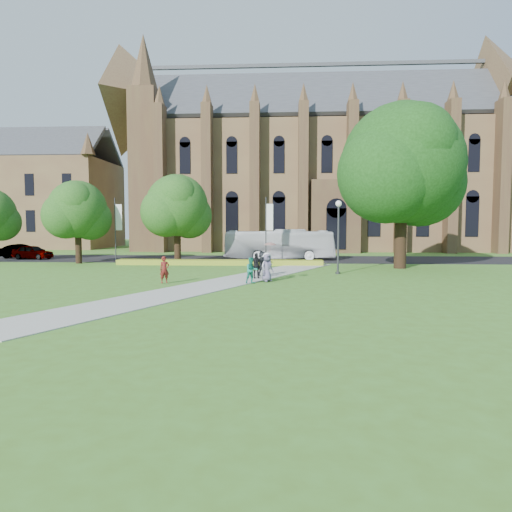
# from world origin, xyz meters

# --- Properties ---
(ground) EXTENTS (160.00, 160.00, 0.00)m
(ground) POSITION_xyz_m (0.00, 0.00, 0.00)
(ground) COLOR #476F21
(ground) RESTS_ON ground
(road) EXTENTS (160.00, 10.00, 0.02)m
(road) POSITION_xyz_m (0.00, 20.00, 0.01)
(road) COLOR black
(road) RESTS_ON ground
(footpath) EXTENTS (15.58, 28.54, 0.04)m
(footpath) POSITION_xyz_m (0.00, 1.00, 0.02)
(footpath) COLOR #B2B2A8
(footpath) RESTS_ON ground
(flower_hedge) EXTENTS (18.00, 1.40, 0.45)m
(flower_hedge) POSITION_xyz_m (-2.00, 13.20, 0.23)
(flower_hedge) COLOR gold
(flower_hedge) RESTS_ON ground
(cathedral) EXTENTS (52.60, 18.25, 28.00)m
(cathedral) POSITION_xyz_m (10.00, 39.73, 12.98)
(cathedral) COLOR brown
(cathedral) RESTS_ON ground
(building_west) EXTENTS (22.00, 14.00, 18.30)m
(building_west) POSITION_xyz_m (-34.00, 42.00, 9.21)
(building_west) COLOR brown
(building_west) RESTS_ON ground
(streetlamp) EXTENTS (0.44, 0.44, 5.24)m
(streetlamp) POSITION_xyz_m (7.50, 6.50, 3.30)
(streetlamp) COLOR #38383D
(streetlamp) RESTS_ON ground
(large_tree) EXTENTS (9.60, 9.60, 13.20)m
(large_tree) POSITION_xyz_m (13.00, 11.00, 8.37)
(large_tree) COLOR #332114
(large_tree) RESTS_ON ground
(street_tree_0) EXTENTS (5.20, 5.20, 7.50)m
(street_tree_0) POSITION_xyz_m (-15.00, 14.00, 4.87)
(street_tree_0) COLOR #332114
(street_tree_0) RESTS_ON ground
(street_tree_1) EXTENTS (5.60, 5.60, 8.05)m
(street_tree_1) POSITION_xyz_m (-6.00, 14.50, 5.22)
(street_tree_1) COLOR #332114
(street_tree_1) RESTS_ON ground
(banner_pole_0) EXTENTS (0.70, 0.10, 6.00)m
(banner_pole_0) POSITION_xyz_m (2.11, 15.20, 3.39)
(banner_pole_0) COLOR #38383D
(banner_pole_0) RESTS_ON ground
(banner_pole_1) EXTENTS (0.70, 0.10, 6.00)m
(banner_pole_1) POSITION_xyz_m (-11.89, 15.20, 3.39)
(banner_pole_1) COLOR #38383D
(banner_pole_1) RESTS_ON ground
(tour_coach) EXTENTS (11.08, 3.38, 3.04)m
(tour_coach) POSITION_xyz_m (3.16, 18.99, 1.54)
(tour_coach) COLOR silver
(tour_coach) RESTS_ON road
(car_0) EXTENTS (4.42, 2.51, 1.42)m
(car_0) POSITION_xyz_m (-21.88, 18.53, 0.73)
(car_0) COLOR gray
(car_0) RESTS_ON road
(car_1) EXTENTS (4.65, 2.59, 1.45)m
(car_1) POSITION_xyz_m (-23.72, 19.76, 0.75)
(car_1) COLOR gray
(car_1) RESTS_ON road
(pedestrian_0) EXTENTS (0.70, 0.63, 1.61)m
(pedestrian_0) POSITION_xyz_m (-3.52, 0.47, 0.84)
(pedestrian_0) COLOR maroon
(pedestrian_0) RESTS_ON footpath
(pedestrian_1) EXTENTS (0.92, 0.83, 1.55)m
(pedestrian_1) POSITION_xyz_m (1.70, 0.67, 0.81)
(pedestrian_1) COLOR #1A826B
(pedestrian_1) RESTS_ON footpath
(pedestrian_2) EXTENTS (1.12, 1.29, 1.73)m
(pedestrian_2) POSITION_xyz_m (2.56, 2.36, 0.90)
(pedestrian_2) COLOR white
(pedestrian_2) RESTS_ON footpath
(pedestrian_3) EXTENTS (1.03, 0.59, 1.65)m
(pedestrian_3) POSITION_xyz_m (1.82, 3.24, 0.87)
(pedestrian_3) COLOR black
(pedestrian_3) RESTS_ON footpath
(pedestrian_4) EXTENTS (0.98, 0.94, 1.69)m
(pedestrian_4) POSITION_xyz_m (2.60, 1.70, 0.88)
(pedestrian_4) COLOR slate
(pedestrian_4) RESTS_ON footpath
(pedestrian_5) EXTENTS (1.53, 1.37, 1.69)m
(pedestrian_5) POSITION_xyz_m (2.14, 4.60, 0.88)
(pedestrian_5) COLOR #222429
(pedestrian_5) RESTS_ON footpath
(parasol) EXTENTS (0.92, 0.92, 0.63)m
(parasol) POSITION_xyz_m (2.78, 1.80, 2.04)
(parasol) COLOR #E8A4BE
(parasol) RESTS_ON pedestrian_4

